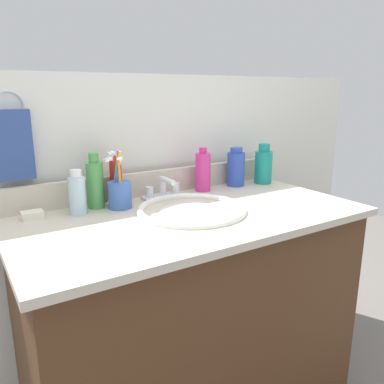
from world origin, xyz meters
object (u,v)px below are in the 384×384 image
at_px(bottle_shampoo_blue, 236,168).
at_px(bottle_mouthwash_teal, 263,166).
at_px(bottle_gel_clear, 77,194).
at_px(cup_blue_plastic, 119,193).
at_px(bottle_toner_green, 95,184).
at_px(soap_bar, 32,215).
at_px(bottle_soap_pink, 203,171).
at_px(hand_towel, 14,145).
at_px(faucet, 164,191).
at_px(bottle_spray_red, 116,180).

relative_size(bottle_shampoo_blue, bottle_mouthwash_teal, 0.95).
distance_m(bottle_mouthwash_teal, bottle_gel_clear, 0.80).
height_order(bottle_gel_clear, cup_blue_plastic, cup_blue_plastic).
relative_size(bottle_toner_green, bottle_gel_clear, 1.29).
relative_size(cup_blue_plastic, soap_bar, 3.08).
distance_m(bottle_soap_pink, cup_blue_plastic, 0.37).
bearing_deg(bottle_shampoo_blue, hand_towel, 174.21).
relative_size(bottle_toner_green, bottle_mouthwash_teal, 1.11).
relative_size(faucet, bottle_shampoo_blue, 1.00).
distance_m(faucet, bottle_shampoo_blue, 0.35).
height_order(bottle_shampoo_blue, soap_bar, bottle_shampoo_blue).
height_order(bottle_shampoo_blue, cup_blue_plastic, cup_blue_plastic).
distance_m(bottle_spray_red, soap_bar, 0.30).
xyz_separation_m(hand_towel, soap_bar, (0.02, -0.09, -0.21)).
bearing_deg(soap_bar, bottle_shampoo_blue, 0.45).
distance_m(faucet, bottle_spray_red, 0.18).
height_order(bottle_mouthwash_teal, bottle_gel_clear, bottle_mouthwash_teal).
bearing_deg(bottle_toner_green, faucet, -3.97).
xyz_separation_m(hand_towel, bottle_spray_red, (0.31, -0.05, -0.14)).
xyz_separation_m(bottle_toner_green, bottle_mouthwash_teal, (0.73, -0.03, -0.01)).
bearing_deg(bottle_shampoo_blue, bottle_mouthwash_teal, -11.59).
xyz_separation_m(bottle_toner_green, bottle_shampoo_blue, (0.60, -0.00, -0.01)).
distance_m(bottle_toner_green, bottle_soap_pink, 0.43).
bearing_deg(bottle_gel_clear, hand_towel, 142.33).
distance_m(hand_towel, bottle_spray_red, 0.35).
bearing_deg(bottle_mouthwash_teal, hand_towel, 173.42).
height_order(faucet, bottle_shampoo_blue, bottle_shampoo_blue).
bearing_deg(bottle_soap_pink, bottle_toner_green, 179.42).
bearing_deg(bottle_spray_red, faucet, -14.47).
relative_size(hand_towel, cup_blue_plastic, 1.12).
relative_size(bottle_mouthwash_teal, cup_blue_plastic, 0.86).
xyz_separation_m(hand_towel, bottle_soap_pink, (0.66, -0.08, -0.14)).
bearing_deg(bottle_shampoo_blue, bottle_gel_clear, -176.99).
relative_size(bottle_mouthwash_teal, bottle_gel_clear, 1.16).
height_order(hand_towel, bottle_soap_pink, hand_towel).
bearing_deg(soap_bar, bottle_toner_green, 3.12).
bearing_deg(cup_blue_plastic, faucet, 9.65).
bearing_deg(bottle_soap_pink, cup_blue_plastic, -173.11).
distance_m(hand_towel, bottle_gel_clear, 0.25).
bearing_deg(bottle_shampoo_blue, bottle_spray_red, 176.60).
height_order(hand_towel, bottle_toner_green, hand_towel).
height_order(hand_towel, soap_bar, hand_towel).
distance_m(bottle_shampoo_blue, soap_bar, 0.81).
xyz_separation_m(bottle_shampoo_blue, cup_blue_plastic, (-0.53, -0.04, -0.02)).
xyz_separation_m(bottle_toner_green, bottle_gel_clear, (-0.07, -0.04, -0.02)).
bearing_deg(bottle_soap_pink, bottle_spray_red, 175.11).
height_order(bottle_spray_red, bottle_gel_clear, bottle_spray_red).
bearing_deg(bottle_mouthwash_teal, faucet, 178.32).
distance_m(bottle_spray_red, cup_blue_plastic, 0.08).
height_order(bottle_soap_pink, bottle_gel_clear, bottle_soap_pink).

